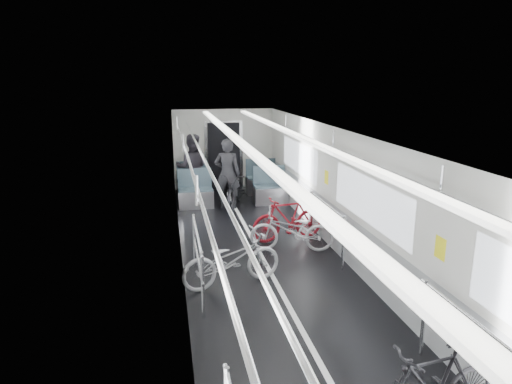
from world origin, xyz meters
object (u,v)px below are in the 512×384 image
at_px(person_seated, 192,167).
at_px(person_standing, 227,174).
at_px(bike_left_far, 232,259).
at_px(bike_right_mid, 292,230).
at_px(bike_aisle, 235,190).
at_px(bike_right_far, 288,218).

bearing_deg(person_seated, person_standing, 137.68).
relative_size(bike_left_far, person_standing, 0.93).
bearing_deg(person_standing, bike_left_far, 98.58).
relative_size(bike_right_mid, person_standing, 0.89).
bearing_deg(bike_right_mid, person_standing, -151.07).
distance_m(bike_left_far, bike_aisle, 4.58).
xyz_separation_m(bike_right_far, bike_aisle, (-0.71, 2.66, -0.00)).
xyz_separation_m(bike_left_far, bike_aisle, (0.75, 4.52, 0.04)).
distance_m(bike_right_far, person_standing, 2.84).
xyz_separation_m(bike_right_far, person_standing, (-0.91, 2.66, 0.43)).
relative_size(bike_right_mid, bike_aisle, 0.89).
height_order(bike_left_far, bike_right_mid, bike_left_far).
distance_m(bike_right_mid, bike_aisle, 3.31).
bearing_deg(person_seated, bike_right_mid, 118.17).
bearing_deg(bike_right_mid, bike_aisle, -154.48).
height_order(bike_right_mid, bike_right_far, bike_right_far).
height_order(bike_aisle, person_standing, person_standing).
bearing_deg(bike_right_far, person_seated, -164.70).
bearing_deg(bike_right_mid, person_seated, -143.74).
bearing_deg(person_standing, bike_aisle, -164.57).
height_order(bike_left_far, bike_right_far, bike_right_far).
bearing_deg(bike_right_mid, bike_left_far, -32.38).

